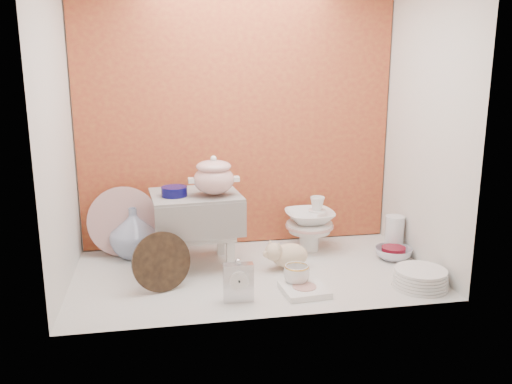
{
  "coord_description": "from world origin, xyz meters",
  "views": [
    {
      "loc": [
        -0.45,
        -2.52,
        1.05
      ],
      "look_at": [
        0.02,
        0.02,
        0.42
      ],
      "focal_mm": 37.61,
      "sensor_mm": 36.0,
      "label": 1
    }
  ],
  "objects_px": {
    "blue_white_vase": "(134,232)",
    "porcelain_tower": "(309,223)",
    "floral_platter": "(124,222)",
    "crystal_bowl": "(393,253)",
    "gold_rim_teacup": "(297,275)",
    "soup_tureen": "(214,176)",
    "step_stool": "(196,230)",
    "mantel_clock": "(238,280)",
    "dinner_plate_stack": "(420,278)",
    "plush_pig": "(290,255)"
  },
  "relations": [
    {
      "from": "floral_platter",
      "to": "gold_rim_teacup",
      "type": "relative_size",
      "value": 3.15
    },
    {
      "from": "soup_tureen",
      "to": "crystal_bowl",
      "type": "distance_m",
      "value": 1.08
    },
    {
      "from": "step_stool",
      "to": "blue_white_vase",
      "type": "distance_m",
      "value": 0.39
    },
    {
      "from": "porcelain_tower",
      "to": "crystal_bowl",
      "type": "bearing_deg",
      "value": -28.51
    },
    {
      "from": "floral_platter",
      "to": "porcelain_tower",
      "type": "bearing_deg",
      "value": -5.8
    },
    {
      "from": "soup_tureen",
      "to": "porcelain_tower",
      "type": "xyz_separation_m",
      "value": [
        0.56,
        0.18,
        -0.34
      ]
    },
    {
      "from": "porcelain_tower",
      "to": "soup_tureen",
      "type": "bearing_deg",
      "value": -162.17
    },
    {
      "from": "soup_tureen",
      "to": "floral_platter",
      "type": "distance_m",
      "value": 0.63
    },
    {
      "from": "step_stool",
      "to": "dinner_plate_stack",
      "type": "bearing_deg",
      "value": -29.87
    },
    {
      "from": "dinner_plate_stack",
      "to": "floral_platter",
      "type": "bearing_deg",
      "value": 153.48
    },
    {
      "from": "floral_platter",
      "to": "dinner_plate_stack",
      "type": "distance_m",
      "value": 1.58
    },
    {
      "from": "soup_tureen",
      "to": "porcelain_tower",
      "type": "bearing_deg",
      "value": 17.83
    },
    {
      "from": "mantel_clock",
      "to": "gold_rim_teacup",
      "type": "distance_m",
      "value": 0.32
    },
    {
      "from": "porcelain_tower",
      "to": "gold_rim_teacup",
      "type": "bearing_deg",
      "value": -112.32
    },
    {
      "from": "floral_platter",
      "to": "dinner_plate_stack",
      "type": "xyz_separation_m",
      "value": [
        1.41,
        -0.7,
        -0.15
      ]
    },
    {
      "from": "soup_tureen",
      "to": "porcelain_tower",
      "type": "height_order",
      "value": "soup_tureen"
    },
    {
      "from": "soup_tureen",
      "to": "gold_rim_teacup",
      "type": "bearing_deg",
      "value": -41.24
    },
    {
      "from": "dinner_plate_stack",
      "to": "crystal_bowl",
      "type": "xyz_separation_m",
      "value": [
        0.03,
        0.38,
        -0.01
      ]
    },
    {
      "from": "mantel_clock",
      "to": "dinner_plate_stack",
      "type": "distance_m",
      "value": 0.88
    },
    {
      "from": "blue_white_vase",
      "to": "porcelain_tower",
      "type": "distance_m",
      "value": 0.98
    },
    {
      "from": "plush_pig",
      "to": "dinner_plate_stack",
      "type": "xyz_separation_m",
      "value": [
        0.56,
        -0.34,
        -0.03
      ]
    },
    {
      "from": "gold_rim_teacup",
      "to": "crystal_bowl",
      "type": "height_order",
      "value": "gold_rim_teacup"
    },
    {
      "from": "plush_pig",
      "to": "porcelain_tower",
      "type": "xyz_separation_m",
      "value": [
        0.18,
        0.25,
        0.09
      ]
    },
    {
      "from": "step_stool",
      "to": "dinner_plate_stack",
      "type": "distance_m",
      "value": 1.15
    },
    {
      "from": "dinner_plate_stack",
      "to": "porcelain_tower",
      "type": "bearing_deg",
      "value": 122.35
    },
    {
      "from": "gold_rim_teacup",
      "to": "porcelain_tower",
      "type": "distance_m",
      "value": 0.54
    },
    {
      "from": "soup_tureen",
      "to": "mantel_clock",
      "type": "bearing_deg",
      "value": -82.05
    },
    {
      "from": "mantel_clock",
      "to": "porcelain_tower",
      "type": "xyz_separation_m",
      "value": [
        0.5,
        0.6,
        0.06
      ]
    },
    {
      "from": "porcelain_tower",
      "to": "dinner_plate_stack",
      "type": "bearing_deg",
      "value": -57.65
    },
    {
      "from": "step_stool",
      "to": "crystal_bowl",
      "type": "relative_size",
      "value": 2.25
    },
    {
      "from": "blue_white_vase",
      "to": "crystal_bowl",
      "type": "distance_m",
      "value": 1.43
    },
    {
      "from": "mantel_clock",
      "to": "gold_rim_teacup",
      "type": "xyz_separation_m",
      "value": [
        0.3,
        0.11,
        -0.04
      ]
    },
    {
      "from": "plush_pig",
      "to": "crystal_bowl",
      "type": "distance_m",
      "value": 0.59
    },
    {
      "from": "floral_platter",
      "to": "crystal_bowl",
      "type": "xyz_separation_m",
      "value": [
        1.45,
        -0.33,
        -0.16
      ]
    },
    {
      "from": "floral_platter",
      "to": "plush_pig",
      "type": "relative_size",
      "value": 1.6
    },
    {
      "from": "dinner_plate_stack",
      "to": "gold_rim_teacup",
      "type": "bearing_deg",
      "value": 169.43
    },
    {
      "from": "gold_rim_teacup",
      "to": "mantel_clock",
      "type": "bearing_deg",
      "value": -160.35
    },
    {
      "from": "mantel_clock",
      "to": "dinner_plate_stack",
      "type": "height_order",
      "value": "mantel_clock"
    },
    {
      "from": "plush_pig",
      "to": "dinner_plate_stack",
      "type": "height_order",
      "value": "plush_pig"
    },
    {
      "from": "dinner_plate_stack",
      "to": "crystal_bowl",
      "type": "relative_size",
      "value": 1.34
    },
    {
      "from": "blue_white_vase",
      "to": "porcelain_tower",
      "type": "xyz_separation_m",
      "value": [
        0.98,
        -0.07,
        0.02
      ]
    },
    {
      "from": "plush_pig",
      "to": "gold_rim_teacup",
      "type": "height_order",
      "value": "plush_pig"
    },
    {
      "from": "step_stool",
      "to": "floral_platter",
      "type": "xyz_separation_m",
      "value": [
        -0.38,
        0.22,
        -0.0
      ]
    },
    {
      "from": "blue_white_vase",
      "to": "porcelain_tower",
      "type": "height_order",
      "value": "porcelain_tower"
    },
    {
      "from": "step_stool",
      "to": "mantel_clock",
      "type": "height_order",
      "value": "step_stool"
    },
    {
      "from": "step_stool",
      "to": "plush_pig",
      "type": "relative_size",
      "value": 1.85
    },
    {
      "from": "floral_platter",
      "to": "blue_white_vase",
      "type": "height_order",
      "value": "floral_platter"
    },
    {
      "from": "dinner_plate_stack",
      "to": "crystal_bowl",
      "type": "bearing_deg",
      "value": 84.88
    },
    {
      "from": "step_stool",
      "to": "gold_rim_teacup",
      "type": "xyz_separation_m",
      "value": [
        0.45,
        -0.38,
        -0.13
      ]
    },
    {
      "from": "step_stool",
      "to": "crystal_bowl",
      "type": "xyz_separation_m",
      "value": [
        1.06,
        -0.11,
        -0.16
      ]
    }
  ]
}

